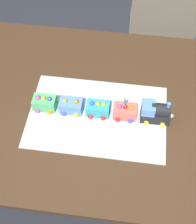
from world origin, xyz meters
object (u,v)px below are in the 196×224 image
(cake_car_gondola_sky_blue, at_px, (71,106))
(cake_car_hopper_mint_green, at_px, (45,103))
(dining_table, at_px, (99,119))
(cake_car_tanker_coral, at_px, (125,111))
(chair, at_px, (160,34))
(cake_car_flatbed_turquoise, at_px, (98,108))
(birthday_candle, at_px, (125,101))
(cake_locomotive, at_px, (155,112))

(cake_car_gondola_sky_blue, bearing_deg, cake_car_hopper_mint_green, 0.00)
(dining_table, height_order, cake_car_tanker_coral, cake_car_tanker_coral)
(chair, height_order, cake_car_tanker_coral, chair)
(chair, relative_size, cake_car_flatbed_turquoise, 8.60)
(birthday_candle, bearing_deg, cake_car_tanker_coral, 180.00)
(chair, relative_size, birthday_candle, 15.55)
(cake_car_hopper_mint_green, bearing_deg, chair, -121.22)
(cake_car_flatbed_turquoise, bearing_deg, chair, -108.53)
(cake_car_flatbed_turquoise, relative_size, cake_car_gondola_sky_blue, 1.00)
(dining_table, relative_size, cake_car_hopper_mint_green, 14.00)
(cake_locomotive, distance_m, birthday_candle, 0.14)
(cake_locomotive, height_order, cake_car_flatbed_turquoise, cake_locomotive)
(chair, distance_m, cake_car_gondola_sky_blue, 1.01)
(cake_car_tanker_coral, xyz_separation_m, birthday_candle, (0.01, -0.00, 0.07))
(chair, height_order, cake_car_gondola_sky_blue, chair)
(cake_car_tanker_coral, bearing_deg, dining_table, -18.27)
(chair, bearing_deg, cake_car_gondola_sky_blue, 63.74)
(cake_car_gondola_sky_blue, xyz_separation_m, cake_car_hopper_mint_green, (0.12, 0.00, 0.00))
(cake_car_flatbed_turquoise, bearing_deg, birthday_candle, -180.00)
(cake_car_tanker_coral, bearing_deg, birthday_candle, -0.00)
(dining_table, bearing_deg, cake_car_flatbed_turquoise, 89.22)
(dining_table, bearing_deg, chair, -109.30)
(cake_car_flatbed_turquoise, height_order, cake_car_hopper_mint_green, same)
(cake_car_tanker_coral, xyz_separation_m, cake_car_hopper_mint_green, (0.35, 0.00, 0.00))
(dining_table, bearing_deg, cake_car_tanker_coral, 161.73)
(dining_table, bearing_deg, cake_locomotive, 171.06)
(cake_car_hopper_mint_green, bearing_deg, cake_locomotive, -180.00)
(cake_car_hopper_mint_green, bearing_deg, cake_car_gondola_sky_blue, 180.00)
(chair, relative_size, cake_locomotive, 6.14)
(dining_table, xyz_separation_m, chair, (-0.29, -0.83, -0.16))
(cake_car_hopper_mint_green, bearing_deg, dining_table, -170.69)
(chair, distance_m, cake_car_hopper_mint_green, 1.06)
(dining_table, distance_m, cake_locomotive, 0.30)
(dining_table, height_order, birthday_candle, birthday_candle)
(cake_locomotive, height_order, cake_car_hopper_mint_green, cake_locomotive)
(cake_locomotive, bearing_deg, cake_car_gondola_sky_blue, 0.00)
(cake_locomotive, distance_m, cake_car_hopper_mint_green, 0.48)
(cake_car_gondola_sky_blue, bearing_deg, cake_car_tanker_coral, 180.00)
(cake_locomotive, height_order, cake_car_gondola_sky_blue, cake_locomotive)
(cake_car_tanker_coral, xyz_separation_m, cake_car_flatbed_turquoise, (0.12, 0.00, 0.00))
(dining_table, xyz_separation_m, cake_car_tanker_coral, (-0.12, 0.04, 0.14))
(birthday_candle, bearing_deg, chair, -101.67)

